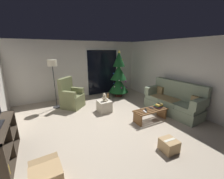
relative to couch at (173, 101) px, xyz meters
The scene contains 20 objects.
ground_plane 2.36m from the couch, behind, with size 7.00×7.00×0.00m, color #B2A38E.
wall_back 4.11m from the couch, 125.16° to the left, with size 5.72×0.12×2.50m, color silver.
wall_right 1.03m from the couch, 22.93° to the left, with size 0.12×6.00×2.50m, color silver.
patio_door_frame 3.51m from the couch, 110.90° to the left, with size 1.60×0.02×2.20m, color silver.
patio_door_glass 3.49m from the couch, 111.01° to the left, with size 1.50×0.02×2.10m, color black.
couch is the anchor object (origin of this frame).
coffee_table 1.13m from the couch, behind, with size 1.10×0.40×0.36m.
remote_black 1.28m from the couch, behind, with size 0.04×0.16×0.02m, color black.
remote_graphite 1.02m from the couch, behind, with size 0.04×0.16×0.02m, color #333338.
remote_white 1.39m from the couch, behind, with size 0.04×0.16×0.02m, color silver.
book_stack 0.77m from the couch, behind, with size 0.25×0.24×0.11m.
cell_phone 0.75m from the couch, behind, with size 0.07×0.14×0.01m, color black.
christmas_tree 2.60m from the couch, 107.72° to the left, with size 0.92×0.91×2.11m.
armchair 3.69m from the couch, 145.02° to the left, with size 0.97×0.97×1.13m.
floor_lamp 4.39m from the couch, 146.28° to the left, with size 0.32×0.32×1.78m.
ottoman 2.41m from the couch, 150.80° to the left, with size 0.44×0.44×0.40m, color beige.
teddy_bear_cream 2.39m from the couch, 150.90° to the left, with size 0.21×0.22×0.29m.
teddy_bear_honey_by_tree 2.68m from the couch, 122.26° to the left, with size 0.21×0.21×0.29m.
cardboard_box_taped_mid_floor 2.17m from the couch, 142.46° to the right, with size 0.35×0.36×0.27m.
cardboard_box_open_near_shelf 4.24m from the couch, 166.27° to the right, with size 0.49×0.55×0.40m.
Camera 1 is at (-1.70, -3.25, 2.13)m, focal length 22.50 mm.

